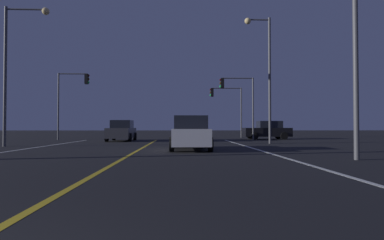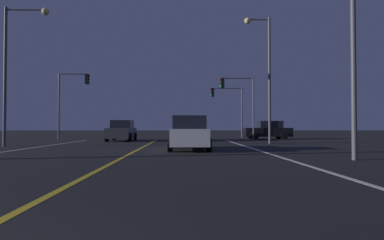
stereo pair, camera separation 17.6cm
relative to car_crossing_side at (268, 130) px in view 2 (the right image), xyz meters
name	(u,v)px [view 2 (the right image)]	position (x,y,z in m)	size (l,w,h in m)	color
lane_edge_right	(285,159)	(-4.19, -17.85, -0.82)	(0.16, 32.41, 0.01)	silver
lane_center_divider	(120,159)	(-10.20, -17.85, -0.82)	(0.16, 32.41, 0.01)	gold
car_crossing_side	(268,130)	(0.00, 0.00, 0.00)	(4.30, 2.02, 1.70)	black
car_lead_same_lane	(189,134)	(-7.61, -13.26, 0.00)	(2.02, 4.30, 1.70)	black
car_oncoming	(122,131)	(-12.93, -3.00, 0.00)	(2.02, 4.30, 1.70)	black
car_ahead_far	(188,131)	(-7.45, -2.82, 0.00)	(2.02, 4.30, 1.70)	black
traffic_light_near_right	(237,94)	(-3.02, -1.14, 3.30)	(3.09, 0.36, 5.56)	#4C4C51
traffic_light_near_left	(73,91)	(-17.57, -1.14, 3.49)	(2.76, 0.36, 5.87)	#4C4C51
traffic_light_far_right	(227,100)	(-3.24, 4.36, 3.16)	(3.45, 0.36, 5.33)	#4C4C51
street_lamp_right_near	(341,29)	(-2.35, -18.39, 3.77)	(1.83, 0.44, 7.17)	#4C4C51
street_lamp_left_mid	(15,58)	(-17.87, -10.23, 4.45)	(2.63, 0.44, 8.30)	#4C4C51
street_lamp_right_far	(264,65)	(-2.30, -7.62, 4.63)	(1.83, 0.44, 8.75)	#4C4C51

